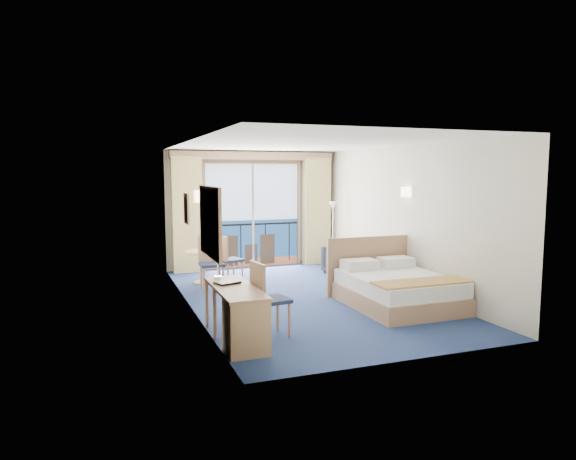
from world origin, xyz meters
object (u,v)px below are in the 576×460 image
Objects in this scene: bed at (396,288)px; desk_chair at (266,294)px; armchair at (338,258)px; table_chair_a at (227,256)px; nightstand at (387,275)px; desk at (244,319)px; table_chair_b at (211,259)px; round_table at (203,259)px; floor_lamp at (333,218)px.

bed is 2.64m from desk_chair.
armchair is 2.63m from table_chair_a.
nightstand is 3.70m from desk_chair.
desk_chair reaches higher than table_chair_a.
table_chair_b is at bearing 84.89° from desk.
desk_chair is at bearing -163.06° from bed.
desk is at bearing -157.63° from bed.
round_table is 0.48m from table_chair_a.
armchair is at bearing -99.57° from floor_lamp.
armchair is 0.71× the size of table_chair_a.
desk is (-3.41, -4.67, -0.77)m from floor_lamp.
floor_lamp is at bearing -42.28° from desk_chair.
table_chair_a is at bearing -163.73° from floor_lamp.
bed reaches higher than desk_chair.
table_chair_a is at bearing -46.49° from armchair.
nightstand is (0.58, 1.24, -0.05)m from bed.
floor_lamp is 5.20m from desk_chair.
floor_lamp is 1.50× the size of table_chair_b.
nightstand is at bearing 34.88° from desk.
table_chair_b is (-3.21, 1.01, 0.33)m from nightstand.
nightstand is 4.29m from desk.
armchair is 0.94× the size of round_table.
round_table is at bearing 86.03° from desk.
floor_lamp reaches higher than bed.
bed is at bearing -38.49° from table_chair_b.
table_chair_a reaches higher than nightstand.
table_chair_b is (0.03, -0.60, 0.08)m from round_table.
desk_chair is 1.40× the size of round_table.
table_chair_a is at bearing -11.96° from desk_chair.
floor_lamp is at bearing -152.73° from armchair.
bed is 3.19m from desk.
armchair is (0.38, 2.98, 0.02)m from bed.
desk_chair is at bearing -125.20° from floor_lamp.
desk_chair is 3.45m from table_chair_a.
floor_lamp reaches higher than nightstand.
nightstand is 3.16m from table_chair_a.
table_chair_a is (0.44, -0.17, 0.05)m from round_table.
armchair is 0.45× the size of desk.
desk is (-2.94, -1.21, 0.10)m from bed.
armchair is 3.05m from round_table.
armchair is 0.98m from floor_lamp.
desk_chair reaches higher than nightstand.
bed is 1.95× the size of desk_chair.
armchair is 0.45× the size of floor_lamp.
nightstand is 1.75m from armchair.
table_chair_a is (-2.22, 2.67, 0.25)m from bed.
nightstand is at bearing -134.28° from table_chair_a.
table_chair_b is at bearing 162.58° from nightstand.
round_table is at bearing -4.75° from desk_chair.
desk_chair is (0.43, 0.45, 0.18)m from desk.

